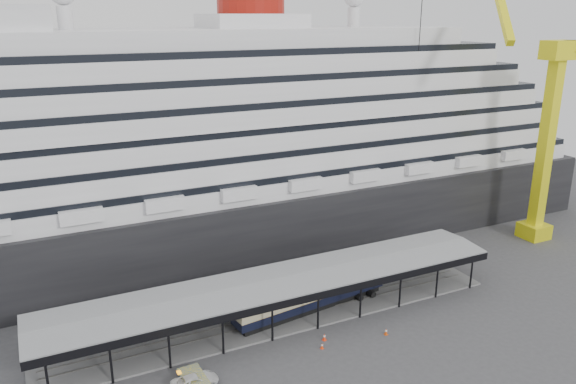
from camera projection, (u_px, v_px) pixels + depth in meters
name	position (u px, v px, depth m)	size (l,w,h in m)	color
ground	(299.00, 338.00, 63.12)	(200.00, 200.00, 0.00)	#3B3B3E
cruise_ship	(204.00, 128.00, 85.03)	(130.00, 30.00, 43.90)	black
platform_canopy	(280.00, 300.00, 66.70)	(56.00, 9.18, 5.30)	slate
crane_yellow	(543.00, 116.00, 85.73)	(23.83, 18.78, 47.60)	yellow
port_truck	(195.00, 381.00, 54.74)	(2.14, 4.65, 1.29)	silver
pullman_carriage	(312.00, 292.00, 68.42)	(21.17, 5.49, 20.61)	black
traffic_cone_left	(322.00, 346.00, 61.11)	(0.47, 0.47, 0.69)	red
traffic_cone_mid	(324.00, 337.00, 62.66)	(0.55, 0.55, 0.84)	#F2310D
traffic_cone_right	(386.00, 331.00, 63.76)	(0.45, 0.45, 0.81)	#CF450B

